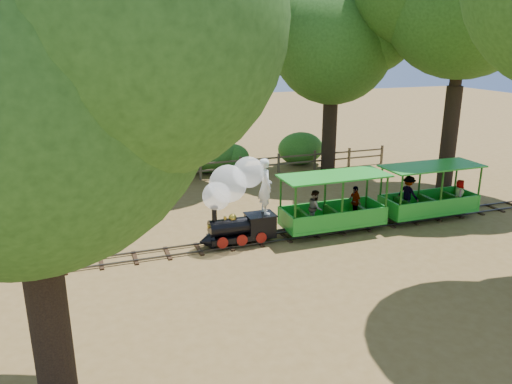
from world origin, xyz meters
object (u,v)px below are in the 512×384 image
object	(u,v)px
locomotive	(237,195)
carriage_front	(332,210)
carriage_rear	(427,197)
fence	(221,167)

from	to	relation	value
locomotive	carriage_front	world-z (taller)	locomotive
locomotive	carriage_rear	size ratio (longest dim) A/B	0.79
carriage_rear	fence	distance (m)	9.81
carriage_front	fence	size ratio (longest dim) A/B	0.21
locomotive	carriage_rear	distance (m)	7.39
carriage_rear	carriage_front	bearing A→B (deg)	179.89
locomotive	carriage_rear	xyz separation A→B (m)	(7.34, -0.08, -0.84)
locomotive	fence	size ratio (longest dim) A/B	0.16
locomotive	carriage_rear	bearing A→B (deg)	-0.65
carriage_front	fence	distance (m)	8.19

